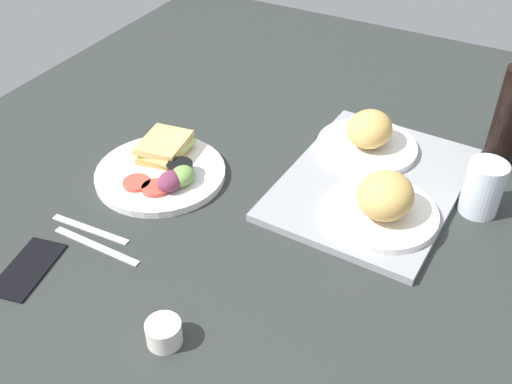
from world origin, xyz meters
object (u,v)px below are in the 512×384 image
Objects in this scene: serving_tray at (372,183)px; bread_plate_far at (383,203)px; bread_plate_near at (368,137)px; drinking_glass at (483,188)px; fork at (90,229)px; knife at (96,245)px; cell_phone at (28,268)px; espresso_cup at (164,333)px; plate_with_salad at (164,169)px; soda_bottle at (510,117)px.

bread_plate_far reaches higher than serving_tray.
drinking_glass is at bearing 73.55° from bread_plate_near.
bread_plate_far and drinking_glass have the same top height.
bread_plate_near is at bearing -153.16° from bread_plate_far.
bread_plate_near is 60.84cm from fork.
cell_phone is at bearing -122.29° from knife.
fork is (40.40, -62.81, -5.28)cm from drinking_glass.
espresso_cup is at bearing -30.38° from fork.
espresso_cup is (35.12, 24.89, 0.23)cm from plate_with_salad.
cell_phone is (-1.28, -29.98, -1.60)cm from espresso_cup.
soda_bottle is at bearing 122.94° from plate_with_salad.
bread_plate_far reaches higher than bread_plate_near.
soda_bottle is (-39.20, 60.50, 9.09)cm from plate_with_salad.
knife is (-11.45, -23.31, -1.75)cm from espresso_cup.
knife is (40.93, -38.08, -0.55)cm from serving_tray.
bread_plate_far is at bearing 27.48° from serving_tray.
bread_plate_far is at bearing 117.59° from cell_phone.
bread_plate_far is 46.77cm from espresso_cup.
soda_bottle is (-32.22, 15.50, 5.72)cm from bread_plate_far.
plate_with_salad is 72.66cm from soda_bottle.
soda_bottle is 3.88× the size of espresso_cup.
plate_with_salad reaches higher than fork.
plate_with_salad is (6.99, -45.00, -3.37)cm from bread_plate_far.
bread_plate_far is 0.80× the size of plate_with_salad.
serving_tray is at bearing 39.54° from fork.
espresso_cup reaches higher than cell_phone.
soda_bottle reaches higher than bread_plate_far.
espresso_cup is (42.10, -20.12, -3.14)cm from bread_plate_far.
serving_tray is 2.07× the size of soda_bottle.
espresso_cup is 0.29× the size of knife.
cell_phone is at bearing -50.82° from bread_plate_far.
soda_bottle reaches higher than serving_tray.
fork is at bearing -117.89° from espresso_cup.
plate_with_salad is at bearing 80.83° from fork.
fork is at bearing 156.95° from cell_phone.
soda_bottle reaches higher than bread_plate_near.
serving_tray is at bearing 164.25° from espresso_cup.
espresso_cup is 30.94cm from fork.
knife is (30.65, -43.42, -4.89)cm from bread_plate_far.
bread_plate_near is at bearing 57.94° from knife.
bread_plate_near is 63.26cm from espresso_cup.
soda_bottle reaches higher than plate_with_salad.
bread_plate_far reaches higher than cell_phone.
plate_with_salad is (17.26, -39.66, 0.97)cm from serving_tray.
serving_tray is 2.65× the size of fork.
drinking_glass is at bearing 147.09° from espresso_cup.
drinking_glass is 0.51× the size of soda_bottle.
cell_phone is (73.05, -65.59, -10.46)cm from soda_bottle.
bread_plate_far is at bearing 36.19° from knife.
espresso_cup is at bearing -25.60° from soda_bottle.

